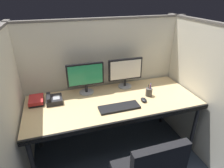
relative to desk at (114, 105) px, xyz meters
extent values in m
plane|color=#2D3847|center=(0.00, -0.29, -0.69)|extent=(8.00, 8.00, 0.00)
cube|color=beige|center=(0.00, 0.46, 0.08)|extent=(2.20, 0.05, 1.55)
cube|color=#605B56|center=(0.00, 0.46, 0.87)|extent=(2.21, 0.06, 0.02)
cube|color=beige|center=(-0.99, -0.09, 0.08)|extent=(0.05, 1.40, 1.55)
cube|color=beige|center=(0.99, -0.09, 0.08)|extent=(0.05, 1.40, 1.55)
cube|color=#605B56|center=(0.99, -0.09, 0.87)|extent=(0.06, 1.41, 0.02)
cube|color=tan|center=(0.00, 0.01, 0.03)|extent=(1.90, 0.80, 0.04)
cube|color=black|center=(0.00, -0.38, 0.03)|extent=(1.90, 0.02, 0.05)
cylinder|color=black|center=(0.89, -0.33, -0.34)|extent=(0.04, 0.04, 0.70)
cylinder|color=black|center=(-0.89, 0.35, -0.34)|extent=(0.04, 0.04, 0.70)
cylinder|color=black|center=(0.89, 0.35, -0.34)|extent=(0.04, 0.04, 0.70)
cylinder|color=gray|center=(-0.25, 0.28, 0.06)|extent=(0.17, 0.17, 0.01)
cylinder|color=black|center=(-0.25, 0.28, 0.11)|extent=(0.03, 0.03, 0.09)
cube|color=black|center=(-0.25, 0.28, 0.29)|extent=(0.43, 0.03, 0.27)
cube|color=#268C59|center=(-0.25, 0.26, 0.29)|extent=(0.39, 0.01, 0.23)
cylinder|color=gray|center=(0.24, 0.29, 0.06)|extent=(0.17, 0.17, 0.01)
cylinder|color=black|center=(0.24, 0.29, 0.11)|extent=(0.03, 0.03, 0.09)
cube|color=black|center=(0.24, 0.29, 0.29)|extent=(0.43, 0.03, 0.27)
cube|color=silver|center=(0.24, 0.27, 0.29)|extent=(0.39, 0.01, 0.23)
cube|color=black|center=(0.01, -0.16, 0.06)|extent=(0.43, 0.15, 0.02)
ellipsoid|color=black|center=(0.31, -0.11, 0.07)|extent=(0.06, 0.10, 0.03)
cylinder|color=#59595B|center=(0.31, -0.09, 0.08)|extent=(0.01, 0.01, 0.01)
cube|color=black|center=(-0.63, 0.17, 0.08)|extent=(0.17, 0.19, 0.06)
cube|color=black|center=(-0.69, 0.17, 0.12)|extent=(0.04, 0.17, 0.03)
cube|color=gray|center=(-0.61, 0.16, 0.11)|extent=(0.07, 0.09, 0.00)
cylinder|color=#4C4742|center=(0.43, -0.01, 0.10)|extent=(0.08, 0.08, 0.09)
cylinder|color=red|center=(0.43, -0.02, 0.13)|extent=(0.01, 0.01, 0.14)
cylinder|color=#263FB2|center=(0.44, -0.02, 0.14)|extent=(0.01, 0.01, 0.16)
cylinder|color=black|center=(0.41, -0.01, 0.13)|extent=(0.01, 0.01, 0.14)
cube|color=black|center=(-0.82, 0.22, 0.06)|extent=(0.15, 0.21, 0.02)
cube|color=#B22626|center=(-0.82, 0.21, 0.09)|extent=(0.15, 0.21, 0.04)
camera|label=1|loc=(-0.57, -1.74, 1.16)|focal=30.60mm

